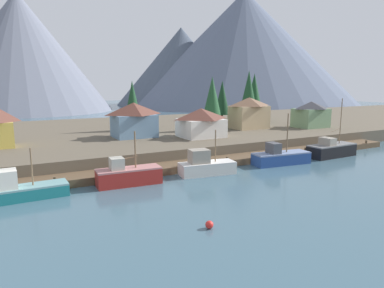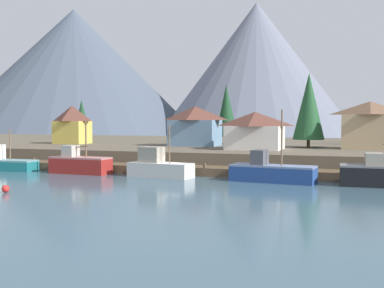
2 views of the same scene
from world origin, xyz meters
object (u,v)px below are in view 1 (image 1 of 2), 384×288
conifer_mid_right (222,98)px  conifer_mid_left (254,94)px  channel_buoy (209,225)px  house_white (201,122)px  fishing_boat_red (128,175)px  house_tan (249,113)px  house_blue (134,119)px  conifer_near_right (133,103)px  fishing_boat_teal (20,190)px  conifer_near_left (212,101)px  fishing_boat_blue (280,157)px  fishing_boat_white (206,166)px  house_green (311,114)px  conifer_back_left (249,93)px  fishing_boat_black (331,150)px

conifer_mid_right → conifer_mid_left: bearing=-43.9°
channel_buoy → house_white: bearing=61.5°
fishing_boat_red → house_tan: 40.96m
house_blue → conifer_near_right: size_ratio=0.75×
fishing_boat_teal → house_tan: (46.54, 21.32, 4.90)m
house_white → house_tan: size_ratio=0.99×
fishing_boat_teal → conifer_mid_right: bearing=36.4°
conifer_near_left → channel_buoy: (-23.87, -38.69, -8.40)m
fishing_boat_blue → conifer_mid_right: bearing=74.7°
fishing_boat_white → conifer_near_left: bearing=64.2°
fishing_boat_teal → fishing_boat_red: bearing=-2.1°
house_blue → house_green: (40.10, -5.02, -0.27)m
house_blue → conifer_back_left: size_ratio=0.59×
house_tan → conifer_mid_right: conifer_mid_right is taller
fishing_boat_black → conifer_mid_right: conifer_mid_right is taller
conifer_mid_left → channel_buoy: 68.86m
fishing_boat_black → house_white: bearing=134.4°
fishing_boat_teal → conifer_near_left: (37.83, 22.68, 7.65)m
fishing_boat_blue → channel_buoy: fishing_boat_blue is taller
fishing_boat_red → conifer_mid_left: size_ratio=0.63×
fishing_boat_teal → conifer_near_left: conifer_near_left is taller
conifer_mid_right → channel_buoy: (-38.61, -57.45, -8.16)m
conifer_mid_right → conifer_back_left: 9.62m
conifer_back_left → house_tan: bearing=-126.6°
fishing_boat_blue → house_tan: (10.47, 21.78, 4.89)m
house_white → fishing_boat_teal: bearing=-153.5°
fishing_boat_blue → conifer_mid_right: 45.64m
fishing_boat_blue → house_blue: bearing=132.5°
fishing_boat_red → channel_buoy: bearing=-79.3°
fishing_boat_black → fishing_boat_teal: bearing=177.6°
fishing_boat_red → conifer_mid_left: (46.96, 35.41, 8.30)m
house_blue → house_tan: 26.47m
fishing_boat_teal → conifer_mid_right: 67.35m
conifer_near_left → channel_buoy: bearing=-121.7°
conifer_mid_left → conifer_near_right: bearing=-171.9°
fishing_boat_blue → conifer_back_left: 38.57m
house_white → channel_buoy: (-17.08, -31.48, -4.88)m
conifer_near_right → house_blue: bearing=-107.5°
fishing_boat_blue → house_blue: size_ratio=1.20×
house_white → house_tan: 16.59m
fishing_boat_white → house_green: (37.40, 16.66, 4.26)m
fishing_boat_blue → house_white: size_ratio=1.18×
conifer_mid_left → conifer_back_left: (-4.29, -3.20, 0.55)m
conifer_near_right → house_green: bearing=-20.5°
conifer_near_right → fishing_boat_blue: bearing=-66.8°
conifer_back_left → channel_buoy: bearing=-130.2°
fishing_boat_blue → house_tan: bearing=70.6°
conifer_near_left → conifer_back_left: size_ratio=0.86×
house_tan → conifer_near_right: (-23.65, 8.95, 2.29)m
house_tan → conifer_mid_left: conifer_mid_left is taller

